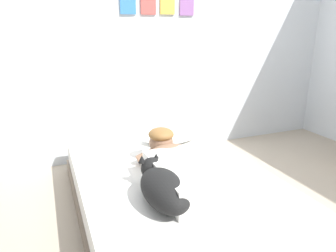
{
  "coord_description": "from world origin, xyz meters",
  "views": [
    {
      "loc": [
        -1.14,
        -1.68,
        1.33
      ],
      "look_at": [
        -0.25,
        0.52,
        0.58
      ],
      "focal_mm": 32.76,
      "sensor_mm": 36.0,
      "label": 1
    }
  ],
  "objects_px": {
    "pillow": "(171,136)",
    "cell_phone": "(178,192)",
    "bed": "(171,191)",
    "person_lying": "(180,166)",
    "dog": "(163,186)",
    "coffee_cup": "(163,143)"
  },
  "relations": [
    {
      "from": "bed",
      "to": "coffee_cup",
      "type": "bearing_deg",
      "value": 75.57
    },
    {
      "from": "pillow",
      "to": "person_lying",
      "type": "bearing_deg",
      "value": -107.65
    },
    {
      "from": "person_lying",
      "to": "dog",
      "type": "relative_size",
      "value": 1.6
    },
    {
      "from": "bed",
      "to": "cell_phone",
      "type": "height_order",
      "value": "cell_phone"
    },
    {
      "from": "dog",
      "to": "pillow",
      "type": "bearing_deg",
      "value": 64.97
    },
    {
      "from": "pillow",
      "to": "cell_phone",
      "type": "relative_size",
      "value": 3.71
    },
    {
      "from": "coffee_cup",
      "to": "bed",
      "type": "bearing_deg",
      "value": -104.43
    },
    {
      "from": "pillow",
      "to": "cell_phone",
      "type": "height_order",
      "value": "pillow"
    },
    {
      "from": "dog",
      "to": "coffee_cup",
      "type": "bearing_deg",
      "value": 68.66
    },
    {
      "from": "bed",
      "to": "person_lying",
      "type": "xyz_separation_m",
      "value": [
        0.01,
        -0.14,
        0.27
      ]
    },
    {
      "from": "coffee_cup",
      "to": "cell_phone",
      "type": "relative_size",
      "value": 0.89
    },
    {
      "from": "person_lying",
      "to": "coffee_cup",
      "type": "bearing_deg",
      "value": 79.28
    },
    {
      "from": "pillow",
      "to": "cell_phone",
      "type": "bearing_deg",
      "value": -109.59
    },
    {
      "from": "cell_phone",
      "to": "coffee_cup",
      "type": "bearing_deg",
      "value": 75.52
    },
    {
      "from": "pillow",
      "to": "cell_phone",
      "type": "xyz_separation_m",
      "value": [
        -0.31,
        -0.89,
        -0.05
      ]
    },
    {
      "from": "dog",
      "to": "coffee_cup",
      "type": "distance_m",
      "value": 0.91
    },
    {
      "from": "pillow",
      "to": "cell_phone",
      "type": "distance_m",
      "value": 0.94
    },
    {
      "from": "coffee_cup",
      "to": "cell_phone",
      "type": "bearing_deg",
      "value": -104.48
    },
    {
      "from": "bed",
      "to": "person_lying",
      "type": "relative_size",
      "value": 2.23
    },
    {
      "from": "dog",
      "to": "bed",
      "type": "bearing_deg",
      "value": 60.53
    },
    {
      "from": "bed",
      "to": "person_lying",
      "type": "bearing_deg",
      "value": -87.94
    },
    {
      "from": "bed",
      "to": "person_lying",
      "type": "distance_m",
      "value": 0.31
    }
  ]
}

